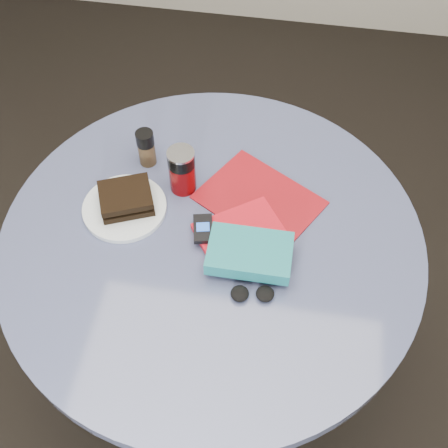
% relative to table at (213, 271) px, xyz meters
% --- Properties ---
extents(ground, '(4.00, 4.00, 0.00)m').
position_rel_table_xyz_m(ground, '(0.00, 0.00, -0.59)').
color(ground, black).
rests_on(ground, ground).
extents(table, '(1.00, 1.00, 0.75)m').
position_rel_table_xyz_m(table, '(0.00, 0.00, 0.00)').
color(table, black).
rests_on(table, ground).
extents(plate, '(0.24, 0.24, 0.01)m').
position_rel_table_xyz_m(plate, '(-0.22, 0.04, 0.17)').
color(plate, silver).
rests_on(plate, table).
extents(sandwich, '(0.15, 0.14, 0.04)m').
position_rel_table_xyz_m(sandwich, '(-0.22, 0.05, 0.20)').
color(sandwich, black).
rests_on(sandwich, plate).
extents(soda_can, '(0.08, 0.08, 0.12)m').
position_rel_table_xyz_m(soda_can, '(-0.10, 0.13, 0.23)').
color(soda_can, '#5F0406').
rests_on(soda_can, table).
extents(pepper_grinder, '(0.06, 0.06, 0.10)m').
position_rel_table_xyz_m(pepper_grinder, '(-0.20, 0.20, 0.22)').
color(pepper_grinder, '#44321D').
rests_on(pepper_grinder, table).
extents(magazine, '(0.34, 0.32, 0.00)m').
position_rel_table_xyz_m(magazine, '(0.10, 0.12, 0.17)').
color(magazine, maroon).
rests_on(magazine, table).
extents(red_book, '(0.23, 0.22, 0.02)m').
position_rel_table_xyz_m(red_book, '(0.07, 0.01, 0.18)').
color(red_book, '#B30E1B').
rests_on(red_book, magazine).
extents(novel, '(0.19, 0.12, 0.04)m').
position_rel_table_xyz_m(novel, '(0.10, -0.06, 0.20)').
color(novel, '#17676E').
rests_on(novel, red_book).
extents(mp3_player, '(0.06, 0.09, 0.01)m').
position_rel_table_xyz_m(mp3_player, '(-0.02, -0.00, 0.19)').
color(mp3_player, black).
rests_on(mp3_player, red_book).
extents(headphones, '(0.10, 0.05, 0.02)m').
position_rel_table_xyz_m(headphones, '(0.12, -0.15, 0.17)').
color(headphones, black).
rests_on(headphones, table).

